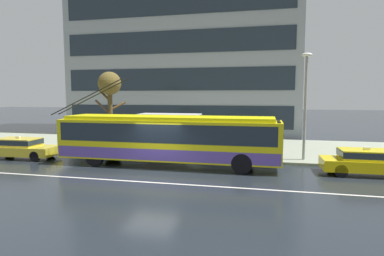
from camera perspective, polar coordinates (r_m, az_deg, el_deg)
ground_plane at (r=16.30m, az=-7.27°, el=-8.27°), size 160.00×160.00×0.00m
sidewalk_slab at (r=24.82m, az=-0.02°, el=-3.20°), size 80.00×10.00×0.14m
lane_centre_line at (r=15.22m, az=-8.85°, el=-9.30°), size 72.00×0.14×0.01m
trolleybus at (r=18.26m, az=-4.15°, el=-1.81°), size 13.37×2.60×4.94m
taxi_queued_behind_bus at (r=23.06m, az=-27.92°, el=-2.98°), size 4.65×1.94×1.39m
taxi_ahead_of_bus at (r=18.35m, az=28.59°, el=-5.11°), size 4.58×1.81×1.39m
bus_shelter at (r=22.26m, az=-3.83°, el=0.98°), size 4.13×1.89×2.55m
pedestrian_at_shelter at (r=22.56m, az=-7.47°, el=-0.02°), size 1.05×1.05×2.00m
pedestrian_approaching_curb at (r=21.78m, az=-13.05°, el=-0.50°), size 1.27×1.27×1.90m
street_lamp at (r=20.11m, az=19.30°, el=5.21°), size 0.60×0.32×6.24m
street_tree_bare at (r=24.03m, az=-14.25°, el=6.98°), size 1.84×1.67×5.47m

